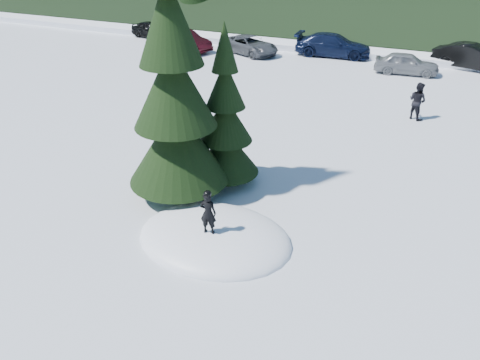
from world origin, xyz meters
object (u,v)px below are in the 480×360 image
at_px(car_1, 184,41).
at_px(car_2, 249,45).
at_px(child_skier, 208,213).
at_px(car_4, 407,63).
at_px(car_5, 472,57).
at_px(car_3, 333,45).
at_px(adult_0, 417,101).
at_px(spruce_tall, 174,97).
at_px(spruce_short, 226,125).
at_px(car_0, 152,30).

bearing_deg(car_1, car_2, -61.33).
bearing_deg(car_2, child_skier, -135.29).
bearing_deg(car_4, child_skier, 166.44).
bearing_deg(car_5, car_3, 106.60).
relative_size(adult_0, car_3, 0.33).
bearing_deg(car_2, car_4, -69.66).
relative_size(spruce_tall, car_5, 1.89).
distance_m(spruce_short, car_5, 20.62).
height_order(adult_0, car_0, adult_0).
height_order(car_0, car_4, car_0).
relative_size(spruce_short, car_1, 1.27).
bearing_deg(adult_0, car_5, -71.32).
height_order(adult_0, car_3, adult_0).
bearing_deg(child_skier, adult_0, -117.67).
xyz_separation_m(spruce_tall, car_3, (-0.27, 20.32, -2.58)).
distance_m(car_1, car_3, 10.32).
height_order(car_0, car_2, car_0).
height_order(car_2, car_4, car_4).
bearing_deg(child_skier, car_2, -79.30).
relative_size(spruce_short, car_4, 1.46).
bearing_deg(car_5, adult_0, -177.14).
relative_size(adult_0, car_0, 0.46).
height_order(spruce_tall, child_skier, spruce_tall).
height_order(car_4, car_5, car_5).
xyz_separation_m(car_4, car_5, (3.49, 2.74, 0.12)).
distance_m(adult_0, car_0, 23.06).
relative_size(spruce_tall, child_skier, 7.06).
bearing_deg(adult_0, car_0, 5.29).
bearing_deg(car_3, car_2, 104.07).
bearing_deg(car_0, adult_0, -100.00).
distance_m(car_4, car_5, 4.44).
bearing_deg(child_skier, spruce_tall, -54.46).
bearing_deg(car_5, car_4, 142.59).
xyz_separation_m(car_2, car_5, (13.95, 2.09, 0.14)).
bearing_deg(adult_0, car_3, -26.67).
distance_m(car_2, car_5, 14.11).
xyz_separation_m(spruce_short, child_skier, (1.22, -3.57, -1.01)).
xyz_separation_m(spruce_tall, car_1, (-10.21, 17.51, -2.62)).
bearing_deg(car_3, car_0, 86.67).
height_order(spruce_tall, car_0, spruce_tall).
height_order(car_0, car_5, car_5).
bearing_deg(car_1, spruce_short, -129.32).
distance_m(spruce_tall, spruce_short, 2.11).
bearing_deg(spruce_short, car_3, 93.85).
bearing_deg(car_3, spruce_tall, 176.68).
bearing_deg(car_2, spruce_short, -134.88).
height_order(child_skier, car_5, child_skier).
bearing_deg(spruce_short, car_0, 130.01).
bearing_deg(car_4, spruce_short, 160.79).
distance_m(car_0, car_1, 5.21).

